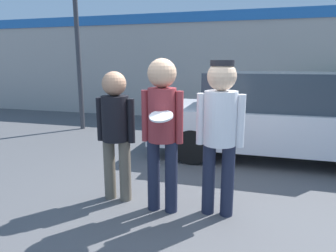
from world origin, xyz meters
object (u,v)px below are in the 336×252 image
person_middle_with_frisbee (162,122)px  person_right (220,124)px  person_left (116,126)px  parked_car_near (272,116)px

person_middle_with_frisbee → person_right: size_ratio=1.01×
person_left → parked_car_near: 3.19m
person_right → parked_car_near: 2.63m
person_right → person_left: bearing=177.8°
person_right → parked_car_near: size_ratio=0.40×
person_left → parked_car_near: size_ratio=0.38×
person_middle_with_frisbee → person_left: bearing=168.1°
person_middle_with_frisbee → person_right: bearing=7.8°
person_middle_with_frisbee → parked_car_near: person_middle_with_frisbee is taller
person_left → person_right: 1.31m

